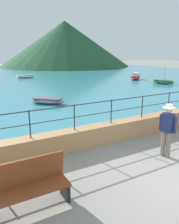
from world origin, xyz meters
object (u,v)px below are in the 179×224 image
bench_main (29,184)px  person_walking (167,128)px  boat_3 (25,76)px  boat_1 (136,77)px  boat_4 (163,82)px  boat_0 (48,100)px

bench_main → person_walking: (4.52, 0.28, 0.42)m
person_walking → boat_3: bearing=86.4°
boat_1 → boat_4: bearing=-89.9°
boat_0 → boat_3: 15.02m
boat_1 → person_walking: bearing=-128.1°
boat_1 → bench_main: bearing=-136.4°
person_walking → boat_0: 9.07m
person_walking → boat_3: size_ratio=0.75×
bench_main → boat_1: 23.45m
boat_3 → boat_4: size_ratio=0.95×
bench_main → person_walking: 4.55m
boat_1 → boat_0: bearing=-152.6°
boat_3 → person_walking: bearing=-93.6°
boat_0 → boat_4: bearing=11.3°
boat_3 → boat_1: bearing=-36.0°
boat_4 → boat_3: bearing=132.0°
bench_main → boat_1: bench_main is taller
bench_main → boat_1: bearing=43.6°
bench_main → boat_4: (16.98, 11.95, -0.30)m
boat_0 → person_walking: bearing=-84.7°
person_walking → boat_1: person_walking is taller
bench_main → boat_3: 24.86m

